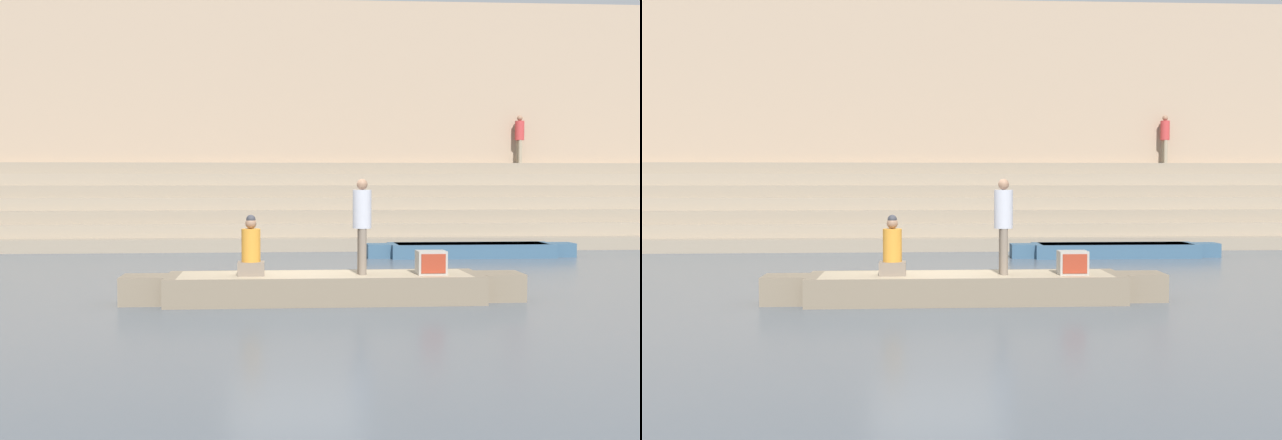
# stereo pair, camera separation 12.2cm
# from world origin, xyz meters

# --- Properties ---
(ground_plane) EXTENTS (120.00, 120.00, 0.00)m
(ground_plane) POSITION_xyz_m (0.00, 0.00, 0.00)
(ground_plane) COLOR #4C5660
(ghat_steps) EXTENTS (36.00, 4.50, 2.76)m
(ghat_steps) POSITION_xyz_m (0.00, 11.23, 0.99)
(ghat_steps) COLOR gray
(ghat_steps) RESTS_ON ground
(back_wall) EXTENTS (34.20, 1.28, 8.55)m
(back_wall) POSITION_xyz_m (0.00, 13.44, 4.25)
(back_wall) COLOR tan
(back_wall) RESTS_ON ground
(rowboat_main) EXTENTS (7.14, 1.41, 0.50)m
(rowboat_main) POSITION_xyz_m (0.50, -0.79, 0.26)
(rowboat_main) COLOR #756651
(rowboat_main) RESTS_ON ground
(person_standing) EXTENTS (0.33, 0.33, 1.70)m
(person_standing) POSITION_xyz_m (1.16, -0.85, 1.48)
(person_standing) COLOR #756656
(person_standing) RESTS_ON rowboat_main
(person_rowing) EXTENTS (0.46, 0.37, 1.07)m
(person_rowing) POSITION_xyz_m (-0.81, -0.87, 0.92)
(person_rowing) COLOR #756656
(person_rowing) RESTS_ON rowboat_main
(tv_set) EXTENTS (0.51, 0.39, 0.42)m
(tv_set) POSITION_xyz_m (2.38, -0.95, 0.71)
(tv_set) COLOR #9E998E
(tv_set) RESTS_ON rowboat_main
(moored_boat_shore) EXTENTS (5.88, 1.07, 0.39)m
(moored_boat_shore) POSITION_xyz_m (5.17, 6.57, 0.21)
(moored_boat_shore) COLOR #33516B
(moored_boat_shore) RESTS_ON ground
(mooring_post) EXTENTS (0.18, 0.18, 0.97)m
(mooring_post) POSITION_xyz_m (-1.01, 3.94, 0.49)
(mooring_post) COLOR brown
(mooring_post) RESTS_ON ground
(person_on_steps) EXTENTS (0.33, 0.33, 1.72)m
(person_on_steps) POSITION_xyz_m (8.55, 12.52, 3.76)
(person_on_steps) COLOR gray
(person_on_steps) RESTS_ON ghat_steps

